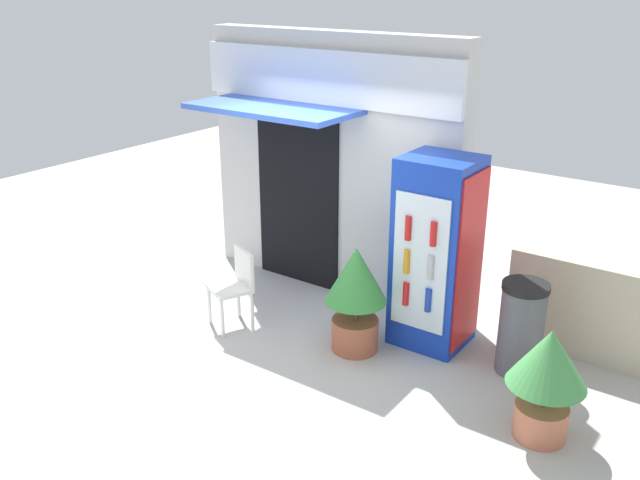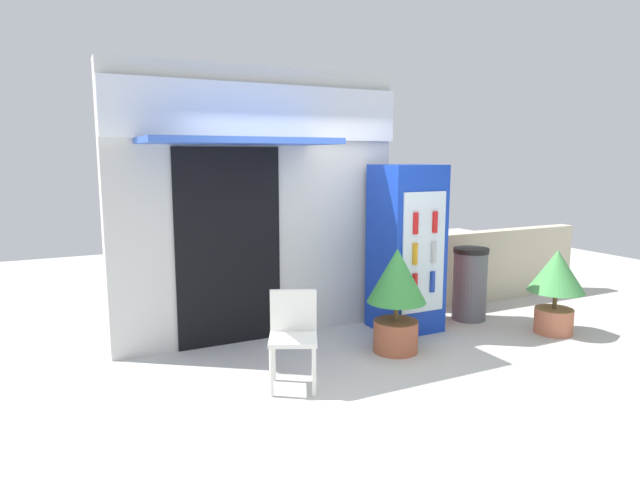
# 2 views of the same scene
# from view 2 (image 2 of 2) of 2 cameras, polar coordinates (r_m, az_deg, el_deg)

# --- Properties ---
(ground) EXTENTS (16.00, 16.00, 0.00)m
(ground) POSITION_cam_2_polar(r_m,az_deg,el_deg) (5.29, 4.16, -14.07)
(ground) COLOR beige
(storefront_building) EXTENTS (3.28, 1.18, 2.99)m
(storefront_building) POSITION_cam_2_polar(r_m,az_deg,el_deg) (6.14, -6.57, 4.12)
(storefront_building) COLOR silver
(storefront_building) RESTS_ON ground
(drink_cooler) EXTENTS (0.73, 0.72, 1.95)m
(drink_cooler) POSITION_cam_2_polar(r_m,az_deg,el_deg) (6.52, 9.03, -0.85)
(drink_cooler) COLOR #1438B2
(drink_cooler) RESTS_ON ground
(plastic_chair) EXTENTS (0.55, 0.53, 0.86)m
(plastic_chair) POSITION_cam_2_polar(r_m,az_deg,el_deg) (4.95, -2.81, -9.40)
(plastic_chair) COLOR white
(plastic_chair) RESTS_ON ground
(potted_plant_near_shop) EXTENTS (0.62, 0.62, 1.11)m
(potted_plant_near_shop) POSITION_cam_2_polar(r_m,az_deg,el_deg) (5.79, 7.98, -5.29)
(potted_plant_near_shop) COLOR #AD5B3D
(potted_plant_near_shop) RESTS_ON ground
(potted_plant_curbside) EXTENTS (0.64, 0.64, 0.98)m
(potted_plant_curbside) POSITION_cam_2_polar(r_m,az_deg,el_deg) (6.90, 23.37, -4.03)
(potted_plant_curbside) COLOR #BC6B4C
(potted_plant_curbside) RESTS_ON ground
(trash_bin) EXTENTS (0.44, 0.44, 0.92)m
(trash_bin) POSITION_cam_2_polar(r_m,az_deg,el_deg) (7.16, 15.33, -4.40)
(trash_bin) COLOR #595960
(trash_bin) RESTS_ON ground
(stone_boundary_wall) EXTENTS (2.81, 0.21, 1.00)m
(stone_boundary_wall) POSITION_cam_2_polar(r_m,az_deg,el_deg) (8.31, 17.92, -2.44)
(stone_boundary_wall) COLOR beige
(stone_boundary_wall) RESTS_ON ground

